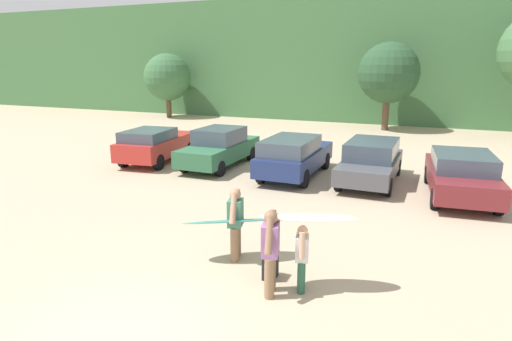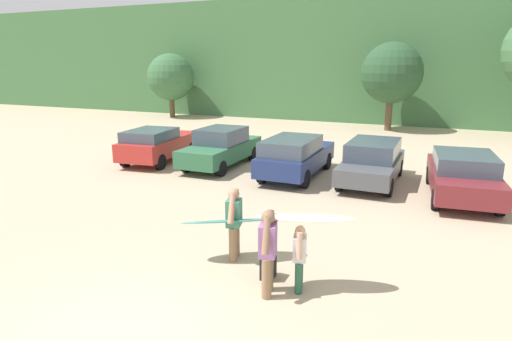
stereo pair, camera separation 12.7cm
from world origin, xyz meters
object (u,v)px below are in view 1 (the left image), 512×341
Objects in this scene: parked_car_forest_green at (220,147)px; person_child at (302,254)px; person_companion at (270,248)px; parked_car_red at (155,144)px; surfboard_teal at (234,221)px; surfboard_cream at (309,217)px; parked_car_dark_gray at (371,161)px; parked_car_maroon at (461,174)px; parked_car_navy at (294,155)px; backpack_dropped at (270,268)px; person_adult at (235,220)px.

parked_car_forest_green is 3.51× the size of person_child.
person_companion reaches higher than parked_car_forest_green.
parked_car_forest_green is 10.54m from person_companion.
person_companion is at bearing -147.55° from parked_car_forest_green.
parked_car_red is 3.37× the size of person_child.
surfboard_teal is 2.03m from surfboard_cream.
parked_car_red is 0.99× the size of parked_car_dark_gray.
person_companion is at bearing 22.00° from person_child.
surfboard_cream is (0.02, -8.28, 0.66)m from parked_car_dark_gray.
parked_car_maroon is at bearing -130.40° from surfboard_cream.
parked_car_red is at bearing -55.87° from person_child.
person_companion is at bearing -164.78° from parked_car_navy.
backpack_dropped is (-0.22, 0.58, -0.71)m from person_companion.
person_adult is (-4.75, -6.88, 0.14)m from parked_car_maroon.
person_child is 0.91m from backpack_dropped.
person_adult reaches higher than surfboard_cream.
person_adult is 1.36m from backpack_dropped.
parked_car_navy is at bearing -96.99° from parked_car_red.
backpack_dropped is at bearing 148.29° from parked_car_maroon.
person_adult reaches higher than person_child.
surfboard_cream is 1.47m from backpack_dropped.
person_adult is 0.98× the size of person_companion.
parked_car_forest_green is 8.94m from surfboard_teal.
parked_car_dark_gray is 8.78m from person_companion.
surfboard_teal is 1.15× the size of surfboard_cream.
parked_car_navy is at bearing -96.43° from person_adult.
person_adult is 1.24× the size of person_child.
person_companion reaches higher than parked_car_maroon.
person_child is at bearing 38.00° from surfboard_cream.
parked_car_maroon reaches higher than surfboard_teal.
surfboard_cream is at bearing -137.42° from parked_car_red.
parked_car_dark_gray is 8.24m from backpack_dropped.
parked_car_dark_gray is 2.75× the size of person_adult.
parked_car_dark_gray is (6.23, -0.12, -0.01)m from parked_car_forest_green.
parked_car_navy is (6.36, -0.06, 0.04)m from parked_car_red.
parked_car_dark_gray is 9.93× the size of backpack_dropped.
surfboard_cream is at bearing 153.61° from parked_car_maroon.
parked_car_maroon is 8.74m from person_companion.
parked_car_forest_green is 6.23m from parked_car_dark_gray.
parked_car_maroon is 3.56× the size of person_child.
surfboard_teal is (-0.02, -0.02, -0.03)m from person_adult.
person_adult reaches higher than parked_car_navy.
parked_car_navy reaches higher than surfboard_teal.
person_child is at bearing -138.06° from parked_car_red.
parked_car_maroon is at bearing 63.39° from backpack_dropped.
parked_car_maroon is at bearing -138.95° from person_adult.
backpack_dropped is (-0.72, 0.21, -0.52)m from person_child.
parked_car_maroon is at bearing -155.31° from surfboard_teal.
person_child is (-3.01, -7.64, -0.03)m from parked_car_maroon.
surfboard_teal is (4.41, -7.78, 0.09)m from parked_car_forest_green.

